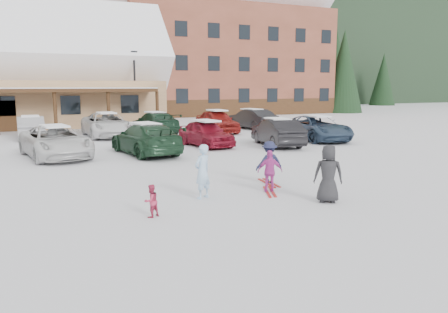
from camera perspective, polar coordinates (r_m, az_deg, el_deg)
name	(u,v)px	position (r m, az deg, el deg)	size (l,w,h in m)	color
ground	(228,195)	(12.94, 0.59, -5.11)	(160.00, 160.00, 0.00)	silver
forested_hillside	(51,5)	(97.83, -21.69, 17.86)	(300.00, 70.00, 38.00)	black
alpine_hotel	(205,40)	(53.39, -2.52, 15.02)	(31.48, 14.01, 21.48)	brown
lamp_post	(135,84)	(35.81, -11.57, 9.27)	(0.50, 0.25, 5.92)	black
conifer_1	(344,60)	(55.98, 15.40, 12.00)	(4.84, 4.84, 11.22)	black
conifer_3	(125,70)	(56.56, -12.76, 10.91)	(3.96, 3.96, 9.18)	black
conifer_4	(305,64)	(69.60, 10.57, 11.79)	(5.06, 5.06, 11.73)	black
adult_skier	(202,172)	(12.47, -2.83, -1.97)	(0.57, 0.38, 1.57)	#A7CEF1
toddler_red	(151,201)	(10.91, -9.50, -5.74)	(0.40, 0.31, 0.82)	#B92D4F
child_navy	(269,162)	(14.47, 5.93, -0.78)	(0.91, 0.52, 1.41)	#1C2040
skis_child_navy	(269,183)	(14.60, 5.89, -3.44)	(0.20, 1.40, 0.03)	#B21D19
child_magenta	(270,171)	(13.28, 6.03, -1.93)	(0.76, 0.32, 1.29)	#C53C9F
skis_child_magenta	(270,192)	(13.42, 5.98, -4.58)	(0.20, 1.40, 0.03)	#B21D19
bystander_dark	(328,174)	(12.37, 13.47, -2.20)	(0.79, 0.51, 1.62)	#262628
parked_car_2	(55,142)	(21.05, -21.16, 1.81)	(2.39, 5.19, 1.44)	silver
parked_car_3	(146,139)	(20.94, -10.19, 2.29)	(2.06, 5.06, 1.47)	#1D3E27
parked_car_4	(206,133)	(23.36, -2.37, 3.03)	(1.63, 4.06, 1.38)	maroon
parked_car_5	(277,132)	(23.71, 6.97, 3.16)	(1.56, 4.47, 1.47)	black
parked_car_6	(316,128)	(26.57, 11.99, 3.65)	(2.41, 5.23, 1.45)	#2F435C
parked_car_9	(31,128)	(29.20, -23.91, 3.48)	(1.47, 4.21, 1.39)	#AAAAAF
parked_car_10	(107,125)	(28.78, -15.04, 4.03)	(2.54, 5.51, 1.53)	white
parked_car_11	(155,123)	(30.04, -8.98, 4.37)	(2.05, 5.03, 1.46)	#193825
parked_car_12	(217,121)	(30.26, -0.93, 4.61)	(1.84, 4.58, 1.56)	maroon
parked_car_13	(252,119)	(32.94, 3.64, 4.91)	(1.59, 4.55, 1.50)	black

